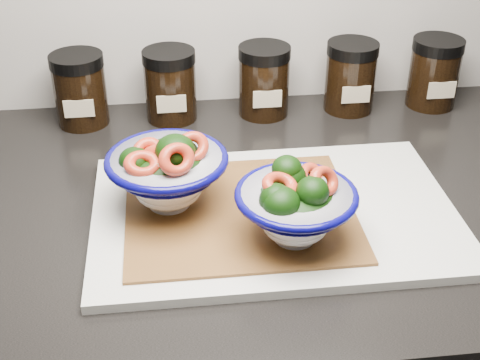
{
  "coord_description": "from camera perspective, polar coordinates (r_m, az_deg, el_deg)",
  "views": [
    {
      "loc": [
        -0.22,
        0.72,
        1.38
      ],
      "look_at": [
        -0.14,
        1.39,
        0.96
      ],
      "focal_mm": 50.0,
      "sensor_mm": 36.0,
      "label": 1
    }
  ],
  "objects": [
    {
      "name": "bowl_right",
      "position": [
        0.75,
        4.73,
        -2.21
      ],
      "size": [
        0.14,
        0.14,
        0.1
      ],
      "rotation": [
        0.0,
        0.0,
        -0.15
      ],
      "color": "white",
      "rests_on": "bamboo_mat"
    },
    {
      "name": "spice_jar_a",
      "position": [
        1.07,
        -13.5,
        7.53
      ],
      "size": [
        0.08,
        0.08,
        0.11
      ],
      "color": "black",
      "rests_on": "countertop"
    },
    {
      "name": "spice_jar_c",
      "position": [
        1.07,
        2.05,
        8.48
      ],
      "size": [
        0.08,
        0.08,
        0.11
      ],
      "color": "black",
      "rests_on": "countertop"
    },
    {
      "name": "bamboo_mat",
      "position": [
        0.82,
        0.0,
        -2.71
      ],
      "size": [
        0.28,
        0.24,
        0.0
      ],
      "primitive_type": "cube",
      "color": "#905B2B",
      "rests_on": "cutting_board"
    },
    {
      "name": "bowl_left",
      "position": [
        0.81,
        -6.22,
        0.76
      ],
      "size": [
        0.15,
        0.15,
        0.11
      ],
      "rotation": [
        0.0,
        0.0,
        -0.17
      ],
      "color": "white",
      "rests_on": "bamboo_mat"
    },
    {
      "name": "cutting_board",
      "position": [
        0.84,
        2.94,
        -2.87
      ],
      "size": [
        0.45,
        0.3,
        0.01
      ],
      "primitive_type": "cube",
      "color": "silver",
      "rests_on": "countertop"
    },
    {
      "name": "spice_jar_e",
      "position": [
        1.14,
        16.24,
        8.81
      ],
      "size": [
        0.08,
        0.08,
        0.11
      ],
      "color": "black",
      "rests_on": "countertop"
    },
    {
      "name": "spice_jar_b",
      "position": [
        1.06,
        -5.97,
        8.06
      ],
      "size": [
        0.08,
        0.08,
        0.11
      ],
      "color": "black",
      "rests_on": "countertop"
    },
    {
      "name": "spice_jar_d",
      "position": [
        1.1,
        9.41,
        8.71
      ],
      "size": [
        0.08,
        0.08,
        0.11
      ],
      "color": "black",
      "rests_on": "countertop"
    },
    {
      "name": "countertop",
      "position": [
        0.91,
        8.22,
        -1.89
      ],
      "size": [
        3.5,
        0.6,
        0.04
      ],
      "primitive_type": "cube",
      "color": "black",
      "rests_on": "cabinet"
    }
  ]
}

